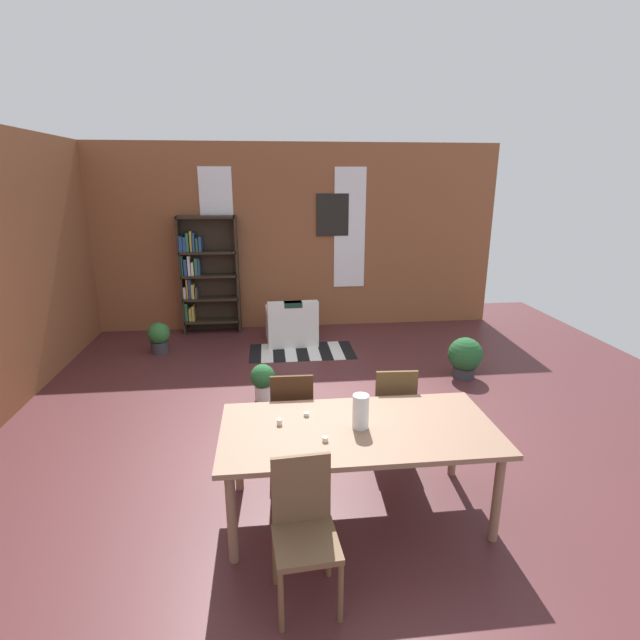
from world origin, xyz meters
name	(u,v)px	position (x,y,z in m)	size (l,w,h in m)	color
ground_plane	(303,437)	(0.00, 0.00, 0.00)	(10.40, 10.40, 0.00)	#4E2528
back_wall_brick	(285,238)	(0.00, 4.06, 1.60)	(7.52, 0.12, 3.20)	brown
window_pane_0	(218,230)	(-1.14, 3.99, 1.76)	(0.55, 0.02, 2.08)	white
window_pane_1	(350,229)	(1.14, 3.99, 1.76)	(0.55, 0.02, 2.08)	white
dining_table	(358,436)	(0.34, -1.21, 0.69)	(2.12, 1.04, 0.77)	#88654E
vase_on_table	(361,411)	(0.35, -1.21, 0.90)	(0.13, 0.13, 0.27)	silver
tealight_candle_0	(280,422)	(-0.26, -1.11, 0.79)	(0.04, 0.04, 0.05)	silver
tealight_candle_1	(306,414)	(-0.04, -0.99, 0.78)	(0.04, 0.04, 0.03)	silver
tealight_candle_2	(325,439)	(0.06, -1.39, 0.79)	(0.04, 0.04, 0.03)	silver
dining_chair_near_left	(304,526)	(-0.14, -1.96, 0.51)	(0.43, 0.43, 0.95)	brown
dining_chair_far_left	(292,415)	(-0.14, -0.47, 0.51)	(0.41, 0.41, 0.95)	#3A2312
dining_chair_far_right	(393,410)	(0.81, -0.47, 0.51)	(0.42, 0.42, 0.95)	brown
bookshelf_tall	(205,273)	(-1.39, 3.82, 1.05)	(0.99, 0.29, 2.01)	#2D2319
armchair_white	(291,326)	(0.05, 3.10, 0.28)	(0.84, 0.84, 0.75)	white
potted_plant_by_shelf	(263,380)	(-0.42, 0.95, 0.26)	(0.30, 0.30, 0.46)	silver
potted_plant_corner	(159,337)	(-2.02, 2.81, 0.26)	(0.34, 0.34, 0.48)	#333338
potted_plant_window	(465,356)	(2.30, 1.36, 0.30)	(0.46, 0.46, 0.56)	#333338
striped_rug	(302,351)	(0.18, 2.60, 0.00)	(1.63, 0.84, 0.01)	black
framed_picture	(333,215)	(0.84, 3.98, 2.00)	(0.56, 0.03, 0.72)	black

